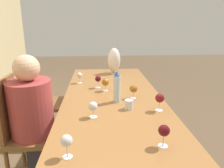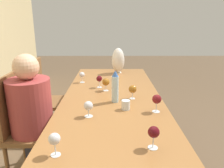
{
  "view_description": "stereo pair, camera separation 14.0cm",
  "coord_description": "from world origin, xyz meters",
  "px_view_note": "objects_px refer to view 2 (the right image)",
  "views": [
    {
      "loc": [
        -1.98,
        0.15,
        1.49
      ],
      "look_at": [
        0.16,
        0.0,
        0.84
      ],
      "focal_mm": 35.0,
      "sensor_mm": 36.0,
      "label": 1
    },
    {
      "loc": [
        -1.98,
        0.01,
        1.49
      ],
      "look_at": [
        0.16,
        0.0,
        0.84
      ],
      "focal_mm": 35.0,
      "sensor_mm": 36.0,
      "label": 2
    }
  ],
  "objects_px": {
    "wine_glass_1": "(154,133)",
    "wine_glass_6": "(133,89)",
    "water_bottle": "(115,87)",
    "vase": "(118,60)",
    "wine_glass_0": "(99,79)",
    "chair_near": "(24,126)",
    "person_near": "(33,115)",
    "wine_glass_7": "(54,139)",
    "wine_glass_5": "(157,100)",
    "wine_glass_4": "(82,75)",
    "chair_far": "(48,97)",
    "wine_glass_2": "(88,106)",
    "water_tumbler": "(126,105)",
    "wine_glass_3": "(106,82)"
  },
  "relations": [
    {
      "from": "water_bottle",
      "to": "vase",
      "type": "relative_size",
      "value": 0.84
    },
    {
      "from": "wine_glass_1",
      "to": "wine_glass_4",
      "type": "relative_size",
      "value": 1.09
    },
    {
      "from": "wine_glass_3",
      "to": "person_near",
      "type": "xyz_separation_m",
      "value": [
        -0.39,
        0.66,
        -0.2
      ]
    },
    {
      "from": "wine_glass_3",
      "to": "wine_glass_4",
      "type": "distance_m",
      "value": 0.43
    },
    {
      "from": "wine_glass_0",
      "to": "chair_near",
      "type": "relative_size",
      "value": 0.13
    },
    {
      "from": "water_bottle",
      "to": "wine_glass_7",
      "type": "relative_size",
      "value": 2.16
    },
    {
      "from": "wine_glass_5",
      "to": "wine_glass_7",
      "type": "bearing_deg",
      "value": 131.03
    },
    {
      "from": "vase",
      "to": "chair_far",
      "type": "distance_m",
      "value": 1.06
    },
    {
      "from": "wine_glass_0",
      "to": "chair_near",
      "type": "xyz_separation_m",
      "value": [
        -0.51,
        0.68,
        -0.31
      ]
    },
    {
      "from": "wine_glass_1",
      "to": "wine_glass_4",
      "type": "distance_m",
      "value": 1.52
    },
    {
      "from": "wine_glass_7",
      "to": "chair_far",
      "type": "height_order",
      "value": "chair_far"
    },
    {
      "from": "wine_glass_0",
      "to": "person_near",
      "type": "height_order",
      "value": "person_near"
    },
    {
      "from": "water_bottle",
      "to": "wine_glass_4",
      "type": "relative_size",
      "value": 2.32
    },
    {
      "from": "wine_glass_2",
      "to": "chair_near",
      "type": "xyz_separation_m",
      "value": [
        0.25,
        0.63,
        -0.3
      ]
    },
    {
      "from": "wine_glass_3",
      "to": "wine_glass_6",
      "type": "height_order",
      "value": "same"
    },
    {
      "from": "water_tumbler",
      "to": "wine_glass_2",
      "type": "xyz_separation_m",
      "value": [
        -0.14,
        0.3,
        0.05
      ]
    },
    {
      "from": "wine_glass_0",
      "to": "person_near",
      "type": "xyz_separation_m",
      "value": [
        -0.51,
        0.58,
        -0.2
      ]
    },
    {
      "from": "water_tumbler",
      "to": "wine_glass_6",
      "type": "height_order",
      "value": "wine_glass_6"
    },
    {
      "from": "water_bottle",
      "to": "chair_far",
      "type": "bearing_deg",
      "value": 49.9
    },
    {
      "from": "wine_glass_2",
      "to": "wine_glass_5",
      "type": "xyz_separation_m",
      "value": [
        0.09,
        -0.55,
        0.02
      ]
    },
    {
      "from": "wine_glass_3",
      "to": "wine_glass_5",
      "type": "height_order",
      "value": "wine_glass_5"
    },
    {
      "from": "vase",
      "to": "wine_glass_2",
      "type": "relative_size",
      "value": 2.78
    },
    {
      "from": "water_tumbler",
      "to": "wine_glass_6",
      "type": "bearing_deg",
      "value": -17.38
    },
    {
      "from": "wine_glass_1",
      "to": "person_near",
      "type": "height_order",
      "value": "person_near"
    },
    {
      "from": "wine_glass_1",
      "to": "wine_glass_7",
      "type": "height_order",
      "value": "wine_glass_1"
    },
    {
      "from": "wine_glass_7",
      "to": "chair_near",
      "type": "bearing_deg",
      "value": 32.93
    },
    {
      "from": "wine_glass_5",
      "to": "wine_glass_7",
      "type": "xyz_separation_m",
      "value": [
        -0.6,
        0.69,
        -0.01
      ]
    },
    {
      "from": "wine_glass_7",
      "to": "chair_far",
      "type": "xyz_separation_m",
      "value": [
        1.54,
        0.49,
        -0.31
      ]
    },
    {
      "from": "vase",
      "to": "chair_near",
      "type": "xyz_separation_m",
      "value": [
        -1.18,
        0.91,
        -0.39
      ]
    },
    {
      "from": "vase",
      "to": "wine_glass_3",
      "type": "distance_m",
      "value": 0.8
    },
    {
      "from": "wine_glass_3",
      "to": "wine_glass_2",
      "type": "bearing_deg",
      "value": 169.31
    },
    {
      "from": "wine_glass_0",
      "to": "wine_glass_7",
      "type": "distance_m",
      "value": 1.28
    },
    {
      "from": "wine_glass_5",
      "to": "chair_far",
      "type": "xyz_separation_m",
      "value": [
        0.94,
        1.18,
        -0.32
      ]
    },
    {
      "from": "vase",
      "to": "wine_glass_1",
      "type": "relative_size",
      "value": 2.51
    },
    {
      "from": "wine_glass_1",
      "to": "wine_glass_6",
      "type": "height_order",
      "value": "wine_glass_1"
    },
    {
      "from": "wine_glass_4",
      "to": "person_near",
      "type": "distance_m",
      "value": 0.82
    },
    {
      "from": "wine_glass_4",
      "to": "chair_near",
      "type": "xyz_separation_m",
      "value": [
        -0.71,
        0.46,
        -0.3
      ]
    },
    {
      "from": "wine_glass_0",
      "to": "person_near",
      "type": "bearing_deg",
      "value": 131.24
    },
    {
      "from": "chair_far",
      "to": "wine_glass_0",
      "type": "bearing_deg",
      "value": -111.72
    },
    {
      "from": "water_tumbler",
      "to": "wine_glass_5",
      "type": "relative_size",
      "value": 0.55
    },
    {
      "from": "wine_glass_6",
      "to": "vase",
      "type": "bearing_deg",
      "value": 5.99
    },
    {
      "from": "water_bottle",
      "to": "vase",
      "type": "xyz_separation_m",
      "value": [
        1.11,
        -0.06,
        0.04
      ]
    },
    {
      "from": "wine_glass_2",
      "to": "wine_glass_3",
      "type": "distance_m",
      "value": 0.66
    },
    {
      "from": "water_tumbler",
      "to": "chair_far",
      "type": "relative_size",
      "value": 0.08
    },
    {
      "from": "vase",
      "to": "wine_glass_7",
      "type": "relative_size",
      "value": 2.56
    },
    {
      "from": "wine_glass_0",
      "to": "wine_glass_1",
      "type": "bearing_deg",
      "value": -162.31
    },
    {
      "from": "vase",
      "to": "chair_far",
      "type": "relative_size",
      "value": 0.35
    },
    {
      "from": "water_bottle",
      "to": "wine_glass_5",
      "type": "relative_size",
      "value": 2.0
    },
    {
      "from": "vase",
      "to": "chair_near",
      "type": "height_order",
      "value": "vase"
    },
    {
      "from": "chair_far",
      "to": "wine_glass_1",
      "type": "bearing_deg",
      "value": -144.23
    }
  ]
}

